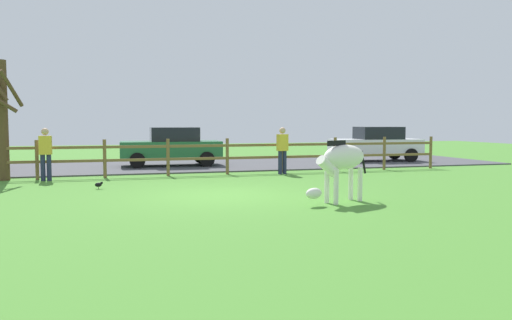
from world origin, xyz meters
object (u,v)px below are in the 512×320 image
at_px(crow_on_grass, 99,185).
at_px(visitor_right_of_tree, 46,152).
at_px(visitor_left_of_tree, 282,148).
at_px(zebra, 341,162).
at_px(parked_car_green, 172,146).
at_px(parked_car_white, 376,144).
at_px(bare_tree, 2,117).

bearing_deg(crow_on_grass, visitor_right_of_tree, 122.43).
height_order(crow_on_grass, visitor_left_of_tree, visitor_left_of_tree).
height_order(zebra, crow_on_grass, zebra).
bearing_deg(visitor_left_of_tree, zebra, -97.07).
bearing_deg(parked_car_green, visitor_right_of_tree, -138.12).
distance_m(parked_car_white, visitor_left_of_tree, 7.12).
relative_size(crow_on_grass, parked_car_white, 0.05).
bearing_deg(bare_tree, parked_car_white, 12.95).
height_order(bare_tree, parked_car_green, bare_tree).
relative_size(visitor_left_of_tree, visitor_right_of_tree, 1.00).
relative_size(bare_tree, visitor_right_of_tree, 2.28).
relative_size(parked_car_green, visitor_left_of_tree, 2.47).
distance_m(zebra, parked_car_white, 12.32).
distance_m(parked_car_white, visitor_right_of_tree, 14.17).
height_order(zebra, parked_car_white, parked_car_white).
height_order(parked_car_green, visitor_right_of_tree, visitor_right_of_tree).
relative_size(parked_car_white, visitor_left_of_tree, 2.54).
bearing_deg(visitor_right_of_tree, parked_car_green, 41.88).
xyz_separation_m(zebra, visitor_left_of_tree, (0.79, 6.35, -0.02)).
bearing_deg(parked_car_green, zebra, -75.92).
distance_m(visitor_left_of_tree, visitor_right_of_tree, 7.72).
bearing_deg(zebra, parked_car_white, 57.13).
distance_m(bare_tree, visitor_right_of_tree, 1.74).
xyz_separation_m(bare_tree, parked_car_white, (14.91, 3.43, -1.14)).
xyz_separation_m(bare_tree, parked_car_green, (5.63, 3.43, -1.14)).
relative_size(parked_car_white, visitor_right_of_tree, 2.54).
xyz_separation_m(bare_tree, zebra, (8.22, -6.92, -1.06)).
bearing_deg(parked_car_white, visitor_right_of_tree, -164.06).
distance_m(zebra, visitor_right_of_tree, 9.48).
height_order(bare_tree, parked_car_white, bare_tree).
bearing_deg(bare_tree, parked_car_green, 31.38).
xyz_separation_m(parked_car_white, visitor_left_of_tree, (-5.90, -3.99, 0.06)).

